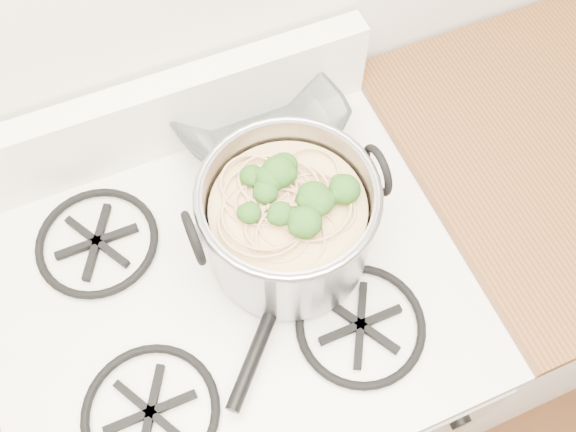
{
  "coord_description": "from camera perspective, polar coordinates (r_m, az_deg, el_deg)",
  "views": [
    {
      "loc": [
        -0.06,
        0.86,
        1.87
      ],
      "look_at": [
        0.12,
        1.28,
        1.03
      ],
      "focal_mm": 40.0,
      "sensor_mm": 36.0,
      "label": 1
    }
  ],
  "objects": [
    {
      "name": "glass_bowl",
      "position": [
        1.16,
        -2.64,
        7.95
      ],
      "size": [
        0.14,
        0.14,
        0.03
      ],
      "primitive_type": "imported",
      "rotation": [
        0.0,
        0.0,
        0.35
      ],
      "color": "white",
      "rests_on": "gas_range"
    },
    {
      "name": "counter_right",
      "position": [
        1.74,
        24.01,
        -0.58
      ],
      "size": [
        1.0,
        0.65,
        0.92
      ],
      "color": "silver",
      "rests_on": "ground"
    },
    {
      "name": "gas_range",
      "position": [
        1.49,
        -3.98,
        -12.98
      ],
      "size": [
        0.76,
        0.66,
        0.92
      ],
      "color": "white",
      "rests_on": "ground"
    },
    {
      "name": "stock_pot",
      "position": [
        0.97,
        0.0,
        -0.51
      ],
      "size": [
        0.3,
        0.27,
        0.18
      ],
      "color": "gray",
      "rests_on": "gas_range"
    },
    {
      "name": "spatula",
      "position": [
        1.03,
        0.47,
        -3.72
      ],
      "size": [
        0.42,
        0.42,
        0.02
      ],
      "primitive_type": null,
      "rotation": [
        0.0,
        0.0,
        -0.75
      ],
      "color": "black",
      "rests_on": "gas_range"
    }
  ]
}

